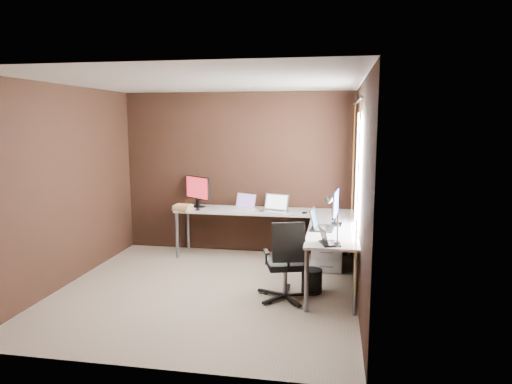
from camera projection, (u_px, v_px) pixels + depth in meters
room at (234, 187)px, 5.39m from camera, size 3.60×3.60×2.50m
desk at (285, 221)px, 6.34m from camera, size 2.65×2.25×0.73m
drawer_pedestal at (327, 247)px, 6.41m from camera, size 0.42×0.50×0.60m
monitor_left at (197, 190)px, 7.09m from camera, size 0.46×0.34×0.48m
monitor_right at (336, 205)px, 5.85m from camera, size 0.15×0.56×0.46m
laptop_white at (244, 206)px, 6.92m from camera, size 0.41×0.36×0.23m
laptop_silver at (275, 208)px, 6.75m from camera, size 0.44×0.37×0.25m
laptop_black_big at (319, 224)px, 5.66m from camera, size 0.31×0.42×0.26m
laptop_black_small at (327, 241)px, 4.94m from camera, size 0.25×0.30×0.18m
book_stack at (183, 207)px, 6.85m from camera, size 0.32×0.29×0.09m
mouse_left at (198, 210)px, 6.82m from camera, size 0.09×0.07×0.03m
mouse_corner at (304, 213)px, 6.58m from camera, size 0.10×0.08×0.03m
desk_lamp at (332, 215)px, 4.88m from camera, size 0.18×0.21×0.52m
office_chair at (286, 276)px, 5.27m from camera, size 0.53×0.56×0.95m
wastebasket at (312, 281)px, 5.51m from camera, size 0.25×0.25×0.29m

